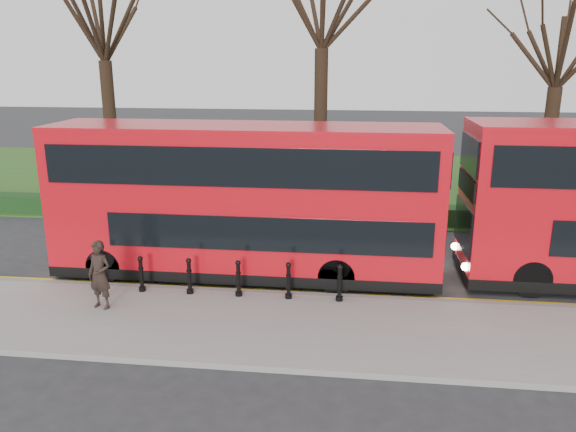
# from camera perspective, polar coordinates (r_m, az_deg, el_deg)

# --- Properties ---
(ground) EXTENTS (120.00, 120.00, 0.00)m
(ground) POSITION_cam_1_polar(r_m,az_deg,el_deg) (17.36, -5.64, -6.64)
(ground) COLOR #28282B
(ground) RESTS_ON ground
(pavement) EXTENTS (60.00, 4.00, 0.15)m
(pavement) POSITION_cam_1_polar(r_m,az_deg,el_deg) (14.68, -8.17, -10.76)
(pavement) COLOR gray
(pavement) RESTS_ON ground
(kerb) EXTENTS (60.00, 0.25, 0.16)m
(kerb) POSITION_cam_1_polar(r_m,az_deg,el_deg) (16.43, -6.39, -7.71)
(kerb) COLOR slate
(kerb) RESTS_ON ground
(grass_verge) EXTENTS (60.00, 18.00, 0.06)m
(grass_verge) POSITION_cam_1_polar(r_m,az_deg,el_deg) (31.56, 0.15, 3.73)
(grass_verge) COLOR #2D531B
(grass_verge) RESTS_ON ground
(hedge) EXTENTS (60.00, 0.90, 0.80)m
(hedge) POSITION_cam_1_polar(r_m,az_deg,el_deg) (23.57, -2.16, 0.50)
(hedge) COLOR black
(hedge) RESTS_ON ground
(yellow_line_outer) EXTENTS (60.00, 0.10, 0.01)m
(yellow_line_outer) POSITION_cam_1_polar(r_m,az_deg,el_deg) (16.73, -6.15, -7.52)
(yellow_line_outer) COLOR yellow
(yellow_line_outer) RESTS_ON ground
(yellow_line_inner) EXTENTS (60.00, 0.10, 0.01)m
(yellow_line_inner) POSITION_cam_1_polar(r_m,az_deg,el_deg) (16.91, -6.00, -7.26)
(yellow_line_inner) COLOR yellow
(yellow_line_inner) RESTS_ON ground
(tree_left) EXTENTS (7.55, 7.55, 11.80)m
(tree_left) POSITION_cam_1_polar(r_m,az_deg,el_deg) (28.22, -18.47, 19.02)
(tree_left) COLOR black
(tree_left) RESTS_ON ground
(tree_right) EXTENTS (6.30, 6.30, 9.84)m
(tree_right) POSITION_cam_1_polar(r_m,az_deg,el_deg) (27.02, 25.96, 15.39)
(tree_right) COLOR black
(tree_right) RESTS_ON ground
(bollard_row) EXTENTS (7.19, 0.15, 1.00)m
(bollard_row) POSITION_cam_1_polar(r_m,az_deg,el_deg) (15.95, -7.55, -6.25)
(bollard_row) COLOR black
(bollard_row) RESTS_ON pavement
(bus_lead) EXTENTS (11.76, 2.70, 4.68)m
(bus_lead) POSITION_cam_1_polar(r_m,az_deg,el_deg) (17.21, -4.40, 1.46)
(bus_lead) COLOR red
(bus_lead) RESTS_ON ground
(pedestrian) EXTENTS (0.77, 0.61, 1.86)m
(pedestrian) POSITION_cam_1_polar(r_m,az_deg,el_deg) (15.67, -18.59, -5.70)
(pedestrian) COLOR black
(pedestrian) RESTS_ON pavement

